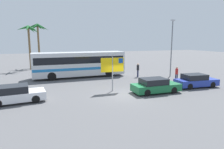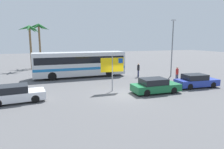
{
  "view_description": "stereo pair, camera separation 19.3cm",
  "coord_description": "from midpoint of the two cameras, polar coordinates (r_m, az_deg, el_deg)",
  "views": [
    {
      "loc": [
        -7.04,
        -15.42,
        4.74
      ],
      "look_at": [
        -0.2,
        2.91,
        1.3
      ],
      "focal_mm": 31.89,
      "sensor_mm": 36.0,
      "label": 1
    },
    {
      "loc": [
        -6.86,
        -15.49,
        4.74
      ],
      "look_at": [
        -0.2,
        2.91,
        1.3
      ],
      "focal_mm": 31.89,
      "sensor_mm": 36.0,
      "label": 2
    }
  ],
  "objects": [
    {
      "name": "car_green",
      "position": [
        18.36,
        12.0,
        -3.17
      ],
      "size": [
        4.35,
        1.92,
        1.32
      ],
      "rotation": [
        0.0,
        0.0,
        -0.03
      ],
      "color": "#196638",
      "rests_on": "ground"
    },
    {
      "name": "pedestrian_by_bus",
      "position": [
        23.93,
        17.83,
        0.49
      ],
      "size": [
        0.32,
        0.32,
        1.69
      ],
      "rotation": [
        0.0,
        0.0,
        0.42
      ],
      "color": "#1E2347",
      "rests_on": "ground"
    },
    {
      "name": "palm_tree_seaside",
      "position": [
        37.22,
        -20.64,
        11.38
      ],
      "size": [
        3.83,
        3.46,
        7.45
      ],
      "color": "brown",
      "rests_on": "ground"
    },
    {
      "name": "car_blue",
      "position": [
        21.78,
        22.65,
        -1.68
      ],
      "size": [
        4.39,
        2.02,
        1.32
      ],
      "rotation": [
        0.0,
        0.0,
        -0.08
      ],
      "color": "#23389E",
      "rests_on": "ground"
    },
    {
      "name": "ferry_sign",
      "position": [
        18.29,
        -0.02,
        2.38
      ],
      "size": [
        2.2,
        0.15,
        3.2
      ],
      "rotation": [
        0.0,
        0.0,
        -0.04
      ],
      "color": "gray",
      "rests_on": "ground"
    },
    {
      "name": "palm_tree_inland",
      "position": [
        34.21,
        -22.93,
        10.82
      ],
      "size": [
        3.41,
        3.48,
        6.94
      ],
      "color": "brown",
      "rests_on": "ground"
    },
    {
      "name": "bus_front_coach",
      "position": [
        25.7,
        -9.52,
        3.23
      ],
      "size": [
        11.41,
        2.65,
        3.17
      ],
      "color": "silver",
      "rests_on": "ground"
    },
    {
      "name": "lamp_post_left_side",
      "position": [
        26.89,
        16.52,
        7.86
      ],
      "size": [
        0.56,
        0.2,
        7.23
      ],
      "color": "slate",
      "rests_on": "ground"
    },
    {
      "name": "pedestrian_crossing_lot",
      "position": [
        25.66,
        7.22,
        1.61
      ],
      "size": [
        0.32,
        0.32,
        1.77
      ],
      "rotation": [
        0.0,
        0.0,
        3.01
      ],
      "color": "#1E2347",
      "rests_on": "ground"
    },
    {
      "name": "car_white",
      "position": [
        16.93,
        -26.13,
        -5.1
      ],
      "size": [
        4.22,
        2.13,
        1.32
      ],
      "rotation": [
        0.0,
        0.0,
        0.08
      ],
      "color": "silver",
      "rests_on": "ground"
    },
    {
      "name": "ground",
      "position": [
        17.59,
        3.64,
        -5.68
      ],
      "size": [
        120.0,
        120.0,
        0.0
      ],
      "primitive_type": "plane",
      "color": "#565659"
    }
  ]
}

